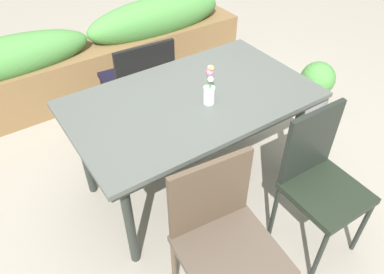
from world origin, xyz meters
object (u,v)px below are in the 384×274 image
(chair_near_right, at_px, (319,177))
(dining_table, at_px, (192,106))
(chair_near_left, at_px, (223,236))
(potted_plant, at_px, (316,87))
(flower_vase, at_px, (209,89))
(planter_box, at_px, (93,57))
(chair_far_side, at_px, (140,79))

(chair_near_right, bearing_deg, dining_table, -64.67)
(chair_near_left, bearing_deg, potted_plant, -146.48)
(potted_plant, bearing_deg, dining_table, -174.32)
(flower_vase, xyz_separation_m, potted_plant, (1.39, 0.25, -0.62))
(planter_box, bearing_deg, potted_plant, -42.53)
(flower_vase, bearing_deg, dining_table, 115.68)
(dining_table, xyz_separation_m, potted_plant, (1.44, 0.14, -0.45))
(chair_far_side, xyz_separation_m, flower_vase, (0.04, -0.88, 0.37))
(chair_near_right, xyz_separation_m, flower_vase, (-0.30, 0.67, 0.33))
(chair_near_left, bearing_deg, flower_vase, -113.90)
(chair_near_left, relative_size, flower_vase, 3.40)
(chair_far_side, distance_m, chair_near_left, 1.59)
(dining_table, bearing_deg, flower_vase, -64.32)
(chair_far_side, bearing_deg, chair_near_left, -98.78)
(chair_near_right, distance_m, potted_plant, 1.46)
(planter_box, bearing_deg, flower_vase, -85.10)
(chair_near_left, relative_size, planter_box, 0.28)
(chair_far_side, xyz_separation_m, planter_box, (-0.10, 0.77, -0.12))
(dining_table, distance_m, chair_far_side, 0.80)
(chair_near_right, xyz_separation_m, chair_far_side, (-0.33, 1.56, -0.04))
(chair_near_right, bearing_deg, planter_box, -77.99)
(chair_far_side, bearing_deg, dining_table, -87.11)
(flower_vase, bearing_deg, potted_plant, 10.21)
(chair_near_right, xyz_separation_m, potted_plant, (1.10, 0.92, -0.29))
(chair_near_left, distance_m, planter_box, 2.34)
(chair_near_right, height_order, flower_vase, flower_vase)
(dining_table, bearing_deg, planter_box, 93.34)
(dining_table, bearing_deg, potted_plant, 5.68)
(chair_near_right, distance_m, chair_near_left, 0.68)
(planter_box, xyz_separation_m, potted_plant, (1.53, -1.41, -0.13))
(chair_far_side, height_order, potted_plant, chair_far_side)
(chair_near_left, bearing_deg, dining_table, -107.23)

